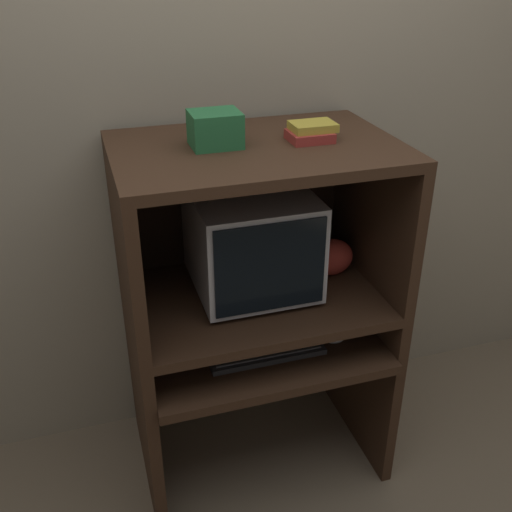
{
  "coord_description": "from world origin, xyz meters",
  "views": [
    {
      "loc": [
        -0.55,
        -1.45,
        1.92
      ],
      "look_at": [
        -0.0,
        0.32,
        0.93
      ],
      "focal_mm": 42.0,
      "sensor_mm": 36.0,
      "label": 1
    }
  ],
  "objects_px": {
    "keyboard": "(265,350)",
    "mouse": "(335,338)",
    "book_stack": "(311,132)",
    "snack_bag": "(331,257)",
    "storage_box": "(215,129)",
    "crt_monitor": "(251,240)"
  },
  "relations": [
    {
      "from": "keyboard",
      "to": "storage_box",
      "type": "distance_m",
      "value": 0.8
    },
    {
      "from": "crt_monitor",
      "to": "storage_box",
      "type": "distance_m",
      "value": 0.43
    },
    {
      "from": "mouse",
      "to": "book_stack",
      "type": "height_order",
      "value": "book_stack"
    },
    {
      "from": "keyboard",
      "to": "mouse",
      "type": "xyz_separation_m",
      "value": [
        0.27,
        -0.01,
        0.0
      ]
    },
    {
      "from": "book_stack",
      "to": "snack_bag",
      "type": "bearing_deg",
      "value": 24.63
    },
    {
      "from": "snack_bag",
      "to": "book_stack",
      "type": "relative_size",
      "value": 1.12
    },
    {
      "from": "book_stack",
      "to": "storage_box",
      "type": "bearing_deg",
      "value": 173.99
    },
    {
      "from": "mouse",
      "to": "snack_bag",
      "type": "relative_size",
      "value": 0.43
    },
    {
      "from": "snack_bag",
      "to": "mouse",
      "type": "bearing_deg",
      "value": -105.55
    },
    {
      "from": "crt_monitor",
      "to": "snack_bag",
      "type": "xyz_separation_m",
      "value": [
        0.32,
        0.01,
        -0.12
      ]
    },
    {
      "from": "snack_bag",
      "to": "crt_monitor",
      "type": "bearing_deg",
      "value": -178.25
    },
    {
      "from": "mouse",
      "to": "keyboard",
      "type": "bearing_deg",
      "value": 177.1
    },
    {
      "from": "crt_monitor",
      "to": "snack_bag",
      "type": "bearing_deg",
      "value": 1.75
    },
    {
      "from": "crt_monitor",
      "to": "keyboard",
      "type": "relative_size",
      "value": 1.06
    },
    {
      "from": "mouse",
      "to": "storage_box",
      "type": "xyz_separation_m",
      "value": [
        -0.38,
        0.17,
        0.77
      ]
    },
    {
      "from": "crt_monitor",
      "to": "snack_bag",
      "type": "relative_size",
      "value": 2.57
    },
    {
      "from": "mouse",
      "to": "book_stack",
      "type": "distance_m",
      "value": 0.76
    },
    {
      "from": "crt_monitor",
      "to": "mouse",
      "type": "relative_size",
      "value": 5.93
    },
    {
      "from": "book_stack",
      "to": "storage_box",
      "type": "distance_m",
      "value": 0.31
    },
    {
      "from": "keyboard",
      "to": "storage_box",
      "type": "relative_size",
      "value": 2.66
    },
    {
      "from": "keyboard",
      "to": "snack_bag",
      "type": "distance_m",
      "value": 0.44
    },
    {
      "from": "mouse",
      "to": "book_stack",
      "type": "relative_size",
      "value": 0.48
    }
  ]
}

